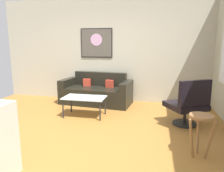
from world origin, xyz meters
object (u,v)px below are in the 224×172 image
Objects in this scene: armchair at (188,104)px; bar_stool at (201,124)px; wall_painting at (96,43)px; couch at (97,93)px; coffee_table at (84,99)px.

armchair reaches higher than bar_stool.
bar_stool is 0.68× the size of wall_painting.
armchair is at bearing -29.25° from couch.
couch is 1.38m from wall_painting.
armchair is at bearing -3.97° from coffee_table.
bar_stool is (0.01, -1.15, 0.03)m from armchair.
bar_stool is at bearing -89.64° from armchair.
coffee_table is at bearing 176.03° from armchair.
wall_painting reaches higher than coffee_table.
couch is at bearing 132.57° from bar_stool.
couch is 2.07× the size of armchair.
armchair is at bearing -35.68° from wall_painting.
coffee_table is at bearing -84.57° from wall_painting.
wall_painting is at bearing 95.43° from coffee_table.
wall_painting is (-0.14, 1.48, 1.21)m from coffee_table.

